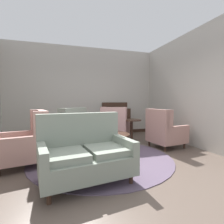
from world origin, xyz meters
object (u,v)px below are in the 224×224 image
armchair_near_window (115,128)px  armchair_far_left (27,143)px  coffee_table (111,138)px  settee (85,154)px  porcelain_vase (110,127)px  side_table (132,129)px  sideboard (116,120)px  armchair_back_corner (67,131)px  armchair_beside_settee (164,131)px

armchair_near_window → armchair_far_left: armchair_near_window is taller
coffee_table → settee: settee is taller
porcelain_vase → armchair_near_window: armchair_near_window is taller
armchair_far_left → side_table: armchair_far_left is taller
coffee_table → armchair_near_window: (0.53, 1.28, 0.02)m
porcelain_vase → sideboard: bearing=68.2°
porcelain_vase → armchair_near_window: size_ratio=0.33×
porcelain_vase → armchair_near_window: bearing=66.6°
settee → armchair_far_left: armchair_far_left is taller
armchair_near_window → coffee_table: bearing=98.1°
coffee_table → armchair_back_corner: bearing=129.8°
coffee_table → side_table: side_table is taller
porcelain_vase → coffee_table: bearing=38.5°
armchair_beside_settee → sideboard: sideboard is taller
armchair_far_left → side_table: size_ratio=1.51×
armchair_beside_settee → armchair_back_corner: size_ratio=0.84×
armchair_beside_settee → side_table: armchair_beside_settee is taller
armchair_beside_settee → sideboard: 2.17m
sideboard → armchair_beside_settee: bearing=-72.1°
porcelain_vase → armchair_beside_settee: size_ratio=0.37×
coffee_table → armchair_beside_settee: armchair_beside_settee is taller
side_table → armchair_near_window: bearing=144.4°
armchair_far_left → sideboard: 3.57m
coffee_table → armchair_back_corner: 1.40m
coffee_table → armchair_near_window: armchair_near_window is taller
porcelain_vase → side_table: 1.44m
coffee_table → porcelain_vase: (-0.04, -0.03, 0.26)m
armchair_near_window → sideboard: sideboard is taller
armchair_beside_settee → armchair_back_corner: bearing=64.5°
coffee_table → armchair_far_left: size_ratio=0.79×
armchair_beside_settee → armchair_near_window: bearing=39.2°
coffee_table → settee: bearing=-125.9°
side_table → coffee_table: bearing=-133.5°
settee → armchair_far_left: 1.37m
settee → armchair_beside_settee: settee is taller
armchair_near_window → armchair_back_corner: 1.45m
armchair_back_corner → armchair_far_left: 1.36m
coffee_table → settee: 1.22m
armchair_near_window → side_table: 0.50m
porcelain_vase → armchair_back_corner: bearing=128.0°
coffee_table → sideboard: bearing=68.7°
armchair_back_corner → side_table: armchair_back_corner is taller
settee → sideboard: bearing=55.5°
armchair_near_window → side_table: bearing=175.1°
armchair_far_left → armchair_beside_settee: bearing=84.5°
armchair_beside_settee → sideboard: bearing=9.0°
porcelain_vase → armchair_far_left: bearing=179.9°
sideboard → coffee_table: bearing=-111.3°
settee → armchair_beside_settee: bearing=21.3°
porcelain_vase → side_table: size_ratio=0.54×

